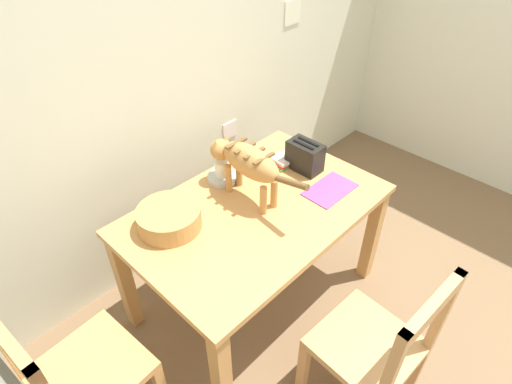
{
  "coord_description": "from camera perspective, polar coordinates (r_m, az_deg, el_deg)",
  "views": [
    {
      "loc": [
        -1.26,
        0.11,
        2.13
      ],
      "look_at": [
        -0.08,
        1.24,
        0.82
      ],
      "focal_mm": 29.35,
      "sensor_mm": 36.0,
      "label": 1
    }
  ],
  "objects": [
    {
      "name": "dining_table",
      "position": [
        2.22,
        -0.0,
        -3.78
      ],
      "size": [
        1.34,
        0.87,
        0.72
      ],
      "color": "tan",
      "rests_on": "ground_plane"
    },
    {
      "name": "wooden_chair_far",
      "position": [
        2.02,
        15.91,
        -19.77
      ],
      "size": [
        0.44,
        0.44,
        0.93
      ],
      "rotation": [
        0.0,
        0.0,
        -0.06
      ],
      "color": "tan",
      "rests_on": "ground_plane"
    },
    {
      "name": "wooden_chair_near",
      "position": [
        2.03,
        -22.77,
        -22.01
      ],
      "size": [
        0.45,
        0.45,
        0.93
      ],
      "rotation": [
        0.0,
        0.0,
        -1.5
      ],
      "color": "tan",
      "rests_on": "ground_plane"
    },
    {
      "name": "saucer_bowl",
      "position": [
        2.34,
        -4.56,
        1.95
      ],
      "size": [
        0.17,
        0.17,
        0.03
      ],
      "primitive_type": "cylinder",
      "color": "#B4B8B2",
      "rests_on": "dining_table"
    },
    {
      "name": "magazine",
      "position": [
        2.3,
        10.05,
        0.33
      ],
      "size": [
        0.29,
        0.19,
        0.01
      ],
      "primitive_type": "cube",
      "rotation": [
        0.0,
        0.0,
        -0.01
      ],
      "color": "#924592",
      "rests_on": "dining_table"
    },
    {
      "name": "wicker_basket",
      "position": [
        2.06,
        -11.76,
        -3.48
      ],
      "size": [
        0.31,
        0.31,
        0.11
      ],
      "color": "tan",
      "rests_on": "dining_table"
    },
    {
      "name": "coffee_mug",
      "position": [
        2.31,
        -4.56,
        3.25
      ],
      "size": [
        0.13,
        0.08,
        0.09
      ],
      "color": "white",
      "rests_on": "saucer_bowl"
    },
    {
      "name": "toaster",
      "position": [
        2.4,
        6.67,
        4.86
      ],
      "size": [
        0.12,
        0.2,
        0.18
      ],
      "color": "black",
      "rests_on": "dining_table"
    },
    {
      "name": "book_stack",
      "position": [
        2.48,
        4.12,
        4.53
      ],
      "size": [
        0.2,
        0.14,
        0.04
      ],
      "color": "#54A44D",
      "rests_on": "dining_table"
    },
    {
      "name": "cat",
      "position": [
        2.1,
        -1.3,
        4.14
      ],
      "size": [
        0.15,
        0.65,
        0.31
      ],
      "rotation": [
        0.0,
        0.0,
        -0.03
      ],
      "color": "#C28A49",
      "rests_on": "dining_table"
    },
    {
      "name": "wall_rear",
      "position": [
        2.42,
        -11.93,
        16.51
      ],
      "size": [
        4.77,
        0.11,
        2.5
      ],
      "color": "silver",
      "rests_on": "ground_plane"
    }
  ]
}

